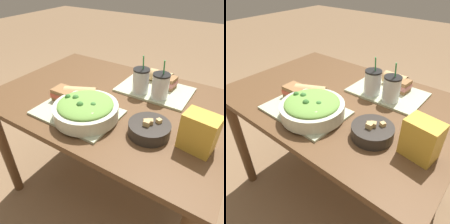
# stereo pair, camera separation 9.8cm
# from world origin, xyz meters

# --- Properties ---
(ground_plane) EXTENTS (12.00, 12.00, 0.00)m
(ground_plane) POSITION_xyz_m (0.00, 0.00, 0.00)
(ground_plane) COLOR #846647
(dining_table) EXTENTS (1.24, 0.85, 0.76)m
(dining_table) POSITION_xyz_m (0.00, 0.00, 0.65)
(dining_table) COLOR brown
(dining_table) RESTS_ON ground_plane
(tray_near) EXTENTS (0.40, 0.27, 0.01)m
(tray_near) POSITION_xyz_m (-0.05, -0.21, 0.77)
(tray_near) COLOR #B2BC99
(tray_near) RESTS_ON dining_table
(tray_far) EXTENTS (0.40, 0.27, 0.01)m
(tray_far) POSITION_xyz_m (0.17, 0.20, 0.77)
(tray_far) COLOR #B2BC99
(tray_far) RESTS_ON dining_table
(salad_bowl) EXTENTS (0.30, 0.30, 0.10)m
(salad_bowl) POSITION_xyz_m (0.01, -0.22, 0.82)
(salad_bowl) COLOR beige
(salad_bowl) RESTS_ON tray_near
(soup_bowl) EXTENTS (0.18, 0.18, 0.08)m
(soup_bowl) POSITION_xyz_m (0.30, -0.17, 0.79)
(soup_bowl) COLOR #2D2823
(soup_bowl) RESTS_ON dining_table
(sandwich_near) EXTENTS (0.12, 0.09, 0.06)m
(sandwich_near) POSITION_xyz_m (-0.17, -0.16, 0.80)
(sandwich_near) COLOR olive
(sandwich_near) RESTS_ON tray_near
(baguette_near) EXTENTS (0.18, 0.13, 0.07)m
(baguette_near) POSITION_xyz_m (-0.11, -0.12, 0.81)
(baguette_near) COLOR tan
(baguette_near) RESTS_ON tray_near
(sandwich_far) EXTENTS (0.12, 0.09, 0.06)m
(sandwich_far) POSITION_xyz_m (0.21, 0.25, 0.80)
(sandwich_far) COLOR olive
(sandwich_far) RESTS_ON tray_far
(baguette_far) EXTENTS (0.14, 0.08, 0.07)m
(baguette_far) POSITION_xyz_m (0.16, 0.29, 0.81)
(baguette_far) COLOR tan
(baguette_far) RESTS_ON tray_far
(drink_cup_dark) EXTENTS (0.09, 0.09, 0.21)m
(drink_cup_dark) POSITION_xyz_m (0.11, 0.12, 0.83)
(drink_cup_dark) COLOR silver
(drink_cup_dark) RESTS_ON tray_far
(drink_cup_red) EXTENTS (0.09, 0.09, 0.21)m
(drink_cup_red) POSITION_xyz_m (0.22, 0.12, 0.83)
(drink_cup_red) COLOR silver
(drink_cup_red) RESTS_ON tray_far
(chip_bag) EXTENTS (0.14, 0.11, 0.15)m
(chip_bag) POSITION_xyz_m (0.49, -0.15, 0.84)
(chip_bag) COLOR gold
(chip_bag) RESTS_ON dining_table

